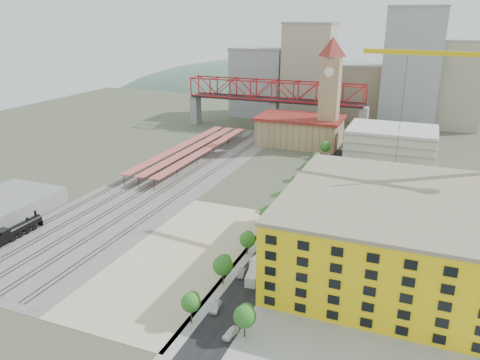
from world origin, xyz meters
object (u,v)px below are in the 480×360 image
at_px(construction_building, 384,232).
at_px(site_trailer_b, 265,257).
at_px(site_trailer_d, 290,224).
at_px(car_0, 216,307).
at_px(site_trailer_c, 281,235).
at_px(site_trailer_a, 254,273).
at_px(locomotive, 13,232).
at_px(clock_tower, 330,84).

distance_m(construction_building, site_trailer_b, 28.21).
relative_size(site_trailer_d, car_0, 2.02).
bearing_deg(construction_building, site_trailer_c, 167.84).
bearing_deg(site_trailer_b, site_trailer_a, -76.66).
height_order(site_trailer_c, site_trailer_d, site_trailer_c).
distance_m(site_trailer_a, site_trailer_c, 20.72).
height_order(site_trailer_a, site_trailer_d, site_trailer_a).
bearing_deg(site_trailer_b, site_trailer_c, 103.34).
distance_m(locomotive, site_trailer_a, 66.22).
bearing_deg(site_trailer_a, construction_building, 21.97).
distance_m(locomotive, site_trailer_c, 70.97).
distance_m(site_trailer_b, site_trailer_c, 13.02).
relative_size(locomotive, site_trailer_d, 2.41).
bearing_deg(site_trailer_a, car_0, -110.07).
bearing_deg(clock_tower, construction_building, -71.22).
xyz_separation_m(locomotive, site_trailer_a, (66.00, 5.37, -0.77)).
bearing_deg(car_0, site_trailer_b, 74.30).
height_order(construction_building, locomotive, construction_building).
bearing_deg(site_trailer_c, car_0, -77.59).
bearing_deg(locomotive, construction_building, 12.55).
height_order(construction_building, site_trailer_c, construction_building).
bearing_deg(site_trailer_d, car_0, -85.85).
distance_m(locomotive, site_trailer_d, 74.34).
relative_size(site_trailer_b, car_0, 2.27).
distance_m(locomotive, site_trailer_b, 67.28).
relative_size(site_trailer_a, car_0, 2.04).
xyz_separation_m(site_trailer_b, car_0, (-3.00, -21.96, -0.62)).
bearing_deg(site_trailer_b, car_0, -84.44).
height_order(locomotive, site_trailer_d, locomotive).
distance_m(construction_building, site_trailer_c, 27.81).
bearing_deg(locomotive, site_trailer_b, 11.20).
bearing_deg(site_trailer_b, locomotive, -155.46).
relative_size(clock_tower, locomotive, 2.44).
distance_m(construction_building, car_0, 42.18).
height_order(locomotive, site_trailer_c, locomotive).
distance_m(site_trailer_a, site_trailer_d, 28.82).
relative_size(clock_tower, site_trailer_c, 5.56).
xyz_separation_m(site_trailer_d, car_0, (-3.00, -43.09, -0.47)).
relative_size(site_trailer_c, site_trailer_d, 1.06).
relative_size(construction_building, site_trailer_b, 5.09).
xyz_separation_m(locomotive, site_trailer_d, (66.00, 34.20, -0.78)).
xyz_separation_m(clock_tower, car_0, (5.00, -129.38, -27.95)).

